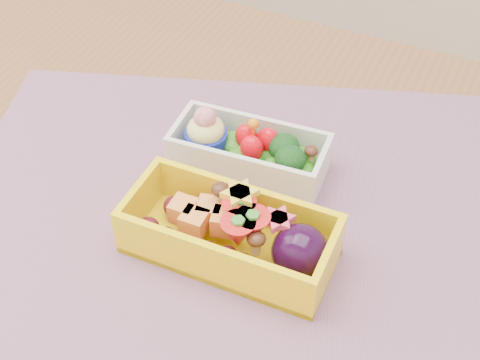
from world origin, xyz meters
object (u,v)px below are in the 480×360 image
at_px(placemat, 231,209).
at_px(bento_yellow, 234,234).
at_px(table, 199,283).
at_px(bento_white, 248,151).

height_order(placemat, bento_yellow, bento_yellow).
relative_size(table, placemat, 2.18).
bearing_deg(bento_white, placemat, -85.46).
bearing_deg(bento_yellow, table, 155.82).
bearing_deg(table, bento_white, 80.31).
xyz_separation_m(table, bento_white, (0.02, 0.09, 0.12)).
xyz_separation_m(table, placemat, (0.03, 0.03, 0.10)).
relative_size(placemat, bento_yellow, 2.86).
bearing_deg(bento_yellow, placemat, 117.10).
bearing_deg(placemat, bento_yellow, -61.37).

